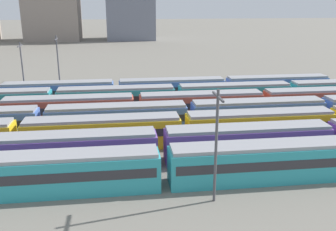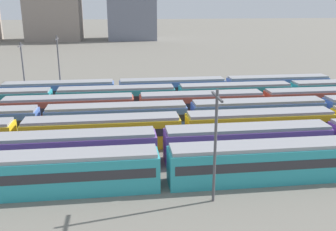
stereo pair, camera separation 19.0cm
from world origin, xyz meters
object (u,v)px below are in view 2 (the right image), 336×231
Objects in this scene: train_track_2 at (183,129)px; catenary_pole_3 at (23,68)px; train_track_3 at (323,111)px; train_track_6 at (117,91)px; train_track_5 at (177,97)px; train_track_1 at (160,146)px; train_track_4 at (201,105)px; catenary_pole_1 at (59,65)px; catenary_pole_2 at (215,142)px.

train_track_2 is 33.79m from catenary_pole_3.
train_track_3 is 32.47m from train_track_6.
catenary_pole_3 is at bearing 156.91° from train_track_3.
train_track_1 is at bearing -103.08° from train_track_5.
train_track_5 and train_track_6 have the same top height.
train_track_4 is at bearing 66.95° from train_track_2.
catenary_pole_1 is (-21.98, 13.49, 4.14)m from train_track_4.
catenary_pole_3 is at bearing 124.74° from train_track_1.
train_track_2 is (3.28, 5.20, 0.00)m from train_track_1.
catenary_pole_2 is at bearing -66.55° from train_track_1.
train_track_1 is at bearing -55.26° from catenary_pole_3.
train_track_5 is 7.56× the size of catenary_pole_2.
catenary_pole_2 is at bearing -92.26° from train_track_5.
catenary_pole_1 reaches higher than train_track_1.
train_track_3 is 11.34× the size of catenary_pole_3.
train_track_1 and train_track_4 have the same top height.
train_track_5 is (-19.00, 10.40, 0.00)m from train_track_3.
train_track_6 is at bearing 110.85° from train_track_2.
train_track_1 is at bearing -156.42° from train_track_3.
train_track_6 is (-9.48, 5.20, 0.00)m from train_track_5.
train_track_5 is 29.52m from catenary_pole_2.
catenary_pole_3 is at bearing 161.50° from train_track_5.
train_track_3 is at bearing -26.12° from catenary_pole_1.
catenary_pole_1 reaches higher than train_track_2.
train_track_5 is at bearing -18.50° from catenary_pole_3.
train_track_2 is 1.00× the size of train_track_6.
train_track_6 is at bearing 103.57° from catenary_pole_2.
train_track_6 is (-28.48, 15.60, 0.00)m from train_track_3.
train_track_4 is at bearing -31.53° from catenary_pole_1.
train_track_1 is 7.56× the size of catenary_pole_2.
train_track_3 is 10.27× the size of catenary_pole_1.
train_track_3 and train_track_6 have the same top height.
train_track_5 is 10.81m from train_track_6.
train_track_1 is 26.41m from train_track_6.
catenary_pole_1 reaches higher than catenary_pole_2.
train_track_2 is at bearing -69.15° from train_track_6.
train_track_3 is at bearing 23.58° from train_track_1.
train_track_6 is 7.53× the size of catenary_pole_3.
train_track_6 is at bearing -11.56° from catenary_pole_3.
catenary_pole_3 reaches higher than train_track_4.
catenary_pole_1 is (-14.28, 29.09, 4.14)m from train_track_1.
train_track_3 is at bearing -28.70° from train_track_5.
train_track_6 is (-4.65, 26.00, 0.00)m from train_track_1.
train_track_2 is at bearing 91.68° from catenary_pole_2.
train_track_1 is at bearing -116.28° from train_track_4.
catenary_pole_1 is at bearing 116.15° from train_track_1.
train_track_2 is at bearing 57.79° from train_track_1.
train_track_4 is 24.67m from catenary_pole_2.
catenary_pole_3 is (-23.52, 23.99, 3.60)m from train_track_2.
catenary_pole_2 is (17.96, -37.56, -0.55)m from catenary_pole_1.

